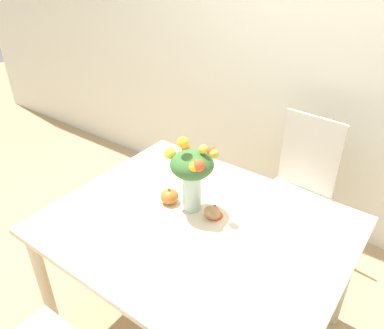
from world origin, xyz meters
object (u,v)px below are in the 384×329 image
at_px(flower_vase, 192,172).
at_px(dining_chair_near_window, 296,190).
at_px(pumpkin, 169,196).
at_px(turkey_figurine, 214,211).

distance_m(flower_vase, dining_chair_near_window, 0.99).
xyz_separation_m(pumpkin, dining_chair_near_window, (0.38, 0.86, -0.29)).
xyz_separation_m(pumpkin, turkey_figurine, (0.25, 0.04, -0.00)).
height_order(turkey_figurine, dining_chair_near_window, dining_chair_near_window).
bearing_deg(flower_vase, turkey_figurine, 3.00).
relative_size(pumpkin, turkey_figurine, 0.81).
distance_m(pumpkin, dining_chair_near_window, 0.98).
relative_size(flower_vase, dining_chair_near_window, 0.41).
xyz_separation_m(flower_vase, turkey_figurine, (0.13, 0.01, -0.18)).
relative_size(turkey_figurine, dining_chair_near_window, 0.12).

